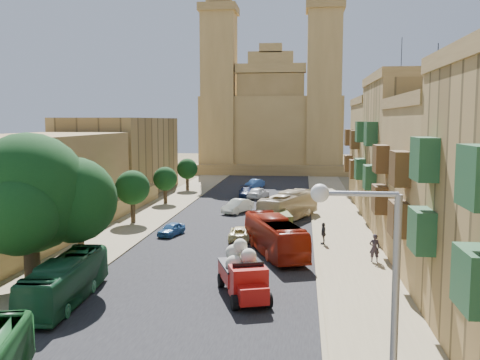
% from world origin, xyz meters
% --- Properties ---
extents(ground, '(260.00, 260.00, 0.00)m').
position_xyz_m(ground, '(0.00, 0.00, 0.00)').
color(ground, brown).
extents(road_surface, '(14.00, 140.00, 0.01)m').
position_xyz_m(road_surface, '(0.00, 30.00, 0.01)').
color(road_surface, black).
rests_on(road_surface, ground).
extents(sidewalk_east, '(5.00, 140.00, 0.01)m').
position_xyz_m(sidewalk_east, '(9.50, 30.00, 0.01)').
color(sidewalk_east, '#8A7A5A').
rests_on(sidewalk_east, ground).
extents(sidewalk_west, '(5.00, 140.00, 0.01)m').
position_xyz_m(sidewalk_west, '(-9.50, 30.00, 0.01)').
color(sidewalk_west, '#8A7A5A').
rests_on(sidewalk_west, ground).
extents(kerb_east, '(0.25, 140.00, 0.12)m').
position_xyz_m(kerb_east, '(7.00, 30.00, 0.06)').
color(kerb_east, '#8A7A5A').
rests_on(kerb_east, ground).
extents(kerb_west, '(0.25, 140.00, 0.12)m').
position_xyz_m(kerb_west, '(-7.00, 30.00, 0.06)').
color(kerb_west, '#8A7A5A').
rests_on(kerb_west, ground).
extents(townhouse_b, '(9.00, 14.00, 14.90)m').
position_xyz_m(townhouse_b, '(15.95, 11.00, 5.66)').
color(townhouse_b, olive).
rests_on(townhouse_b, ground).
extents(townhouse_c, '(9.00, 14.00, 17.40)m').
position_xyz_m(townhouse_c, '(15.95, 25.00, 6.91)').
color(townhouse_c, '#9D7D47').
rests_on(townhouse_c, ground).
extents(townhouse_d, '(9.00, 14.00, 15.90)m').
position_xyz_m(townhouse_d, '(15.95, 39.00, 6.16)').
color(townhouse_d, olive).
rests_on(townhouse_d, ground).
extents(west_wall, '(1.00, 40.00, 1.80)m').
position_xyz_m(west_wall, '(-12.50, 20.00, 0.90)').
color(west_wall, olive).
rests_on(west_wall, ground).
extents(west_building_low, '(10.00, 28.00, 8.40)m').
position_xyz_m(west_building_low, '(-18.00, 18.00, 4.20)').
color(west_building_low, olive).
rests_on(west_building_low, ground).
extents(west_building_mid, '(10.00, 22.00, 10.00)m').
position_xyz_m(west_building_mid, '(-18.00, 44.00, 5.00)').
color(west_building_mid, '#9D7D47').
rests_on(west_building_mid, ground).
extents(church, '(28.00, 22.50, 36.30)m').
position_xyz_m(church, '(-0.00, 78.61, 9.52)').
color(church, olive).
rests_on(church, ground).
extents(ficus_tree, '(9.03, 8.31, 9.03)m').
position_xyz_m(ficus_tree, '(-9.42, 4.01, 5.34)').
color(ficus_tree, '#322619').
rests_on(ficus_tree, ground).
extents(street_tree_a, '(3.52, 3.52, 5.41)m').
position_xyz_m(street_tree_a, '(-10.00, 12.00, 3.63)').
color(street_tree_a, '#322619').
rests_on(street_tree_a, ground).
extents(street_tree_b, '(3.26, 3.26, 5.01)m').
position_xyz_m(street_tree_b, '(-10.00, 24.00, 3.35)').
color(street_tree_b, '#322619').
rests_on(street_tree_b, ground).
extents(street_tree_c, '(2.80, 2.80, 4.30)m').
position_xyz_m(street_tree_c, '(-10.00, 36.00, 2.87)').
color(street_tree_c, '#322619').
rests_on(street_tree_c, ground).
extents(street_tree_d, '(2.88, 2.88, 4.43)m').
position_xyz_m(street_tree_d, '(-10.00, 48.00, 2.96)').
color(street_tree_d, '#322619').
rests_on(street_tree_d, ground).
extents(streetlamp, '(2.11, 0.44, 8.22)m').
position_xyz_m(streetlamp, '(7.72, -12.00, 5.20)').
color(streetlamp, gray).
rests_on(streetlamp, ground).
extents(red_truck, '(3.53, 5.59, 3.09)m').
position_xyz_m(red_truck, '(2.81, 3.90, 1.36)').
color(red_truck, '#AF110D').
rests_on(red_truck, ground).
extents(olive_pickup, '(2.47, 4.26, 1.66)m').
position_xyz_m(olive_pickup, '(4.00, 21.61, 0.81)').
color(olive_pickup, '#4B5620').
rests_on(olive_pickup, ground).
extents(bus_green_north, '(2.56, 8.70, 2.39)m').
position_xyz_m(bus_green_north, '(-6.50, 1.85, 1.20)').
color(bus_green_north, '#1B5531').
rests_on(bus_green_north, ground).
extents(bus_red_east, '(5.31, 9.81, 2.68)m').
position_xyz_m(bus_red_east, '(4.00, 13.62, 1.34)').
color(bus_red_east, maroon).
rests_on(bus_red_east, ground).
extents(bus_cream_east, '(5.77, 9.96, 2.73)m').
position_xyz_m(bus_cream_east, '(4.65, 27.18, 1.37)').
color(bus_cream_east, '#C7B38D').
rests_on(bus_cream_east, ground).
extents(car_blue_a, '(2.07, 3.40, 1.08)m').
position_xyz_m(car_blue_a, '(-5.00, 18.87, 0.54)').
color(car_blue_a, '#2C61A0').
rests_on(car_blue_a, ground).
extents(car_white_a, '(3.15, 4.52, 1.41)m').
position_xyz_m(car_white_a, '(-0.78, 30.58, 0.71)').
color(car_white_a, white).
rests_on(car_white_a, ground).
extents(car_cream, '(2.09, 4.08, 1.10)m').
position_xyz_m(car_cream, '(1.00, 18.01, 0.55)').
color(car_cream, beige).
rests_on(car_cream, ground).
extents(car_dkblue, '(2.37, 4.76, 1.33)m').
position_xyz_m(car_dkblue, '(-1.13, 42.15, 0.66)').
color(car_dkblue, '#101D43').
rests_on(car_dkblue, ground).
extents(car_white_b, '(2.89, 4.53, 1.43)m').
position_xyz_m(car_white_b, '(0.50, 41.16, 0.72)').
color(car_white_b, silver).
rests_on(car_white_b, ground).
extents(car_blue_b, '(2.73, 3.94, 1.23)m').
position_xyz_m(car_blue_b, '(-0.89, 51.54, 0.62)').
color(car_blue_b, '#3A68B6').
rests_on(car_blue_b, ground).
extents(pedestrian_a, '(0.75, 0.52, 1.95)m').
position_xyz_m(pedestrian_a, '(10.94, 12.24, 0.98)').
color(pedestrian_a, '#2D262F').
rests_on(pedestrian_a, ground).
extents(pedestrian_c, '(0.45, 1.02, 1.72)m').
position_xyz_m(pedestrian_c, '(7.65, 17.15, 0.86)').
color(pedestrian_c, '#3C3C3E').
rests_on(pedestrian_c, ground).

